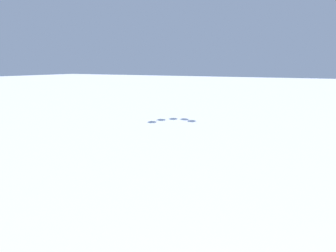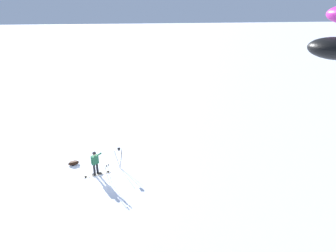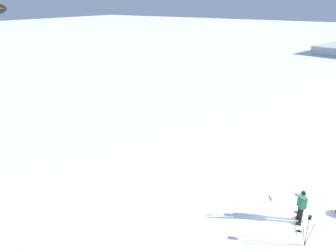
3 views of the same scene
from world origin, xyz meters
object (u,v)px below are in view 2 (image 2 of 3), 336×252
(snowboarder, at_px, (95,161))
(gear_bag_large, at_px, (74,163))
(snowboard, at_px, (97,174))
(camera_tripod, at_px, (119,154))
(ski_poles, at_px, (108,171))

(snowboarder, distance_m, gear_bag_large, 2.34)
(snowboarder, bearing_deg, gear_bag_large, 46.39)
(snowboarder, xyz_separation_m, gear_bag_large, (1.50, 1.58, -0.85))
(snowboarder, xyz_separation_m, snowboard, (-0.01, -0.04, -0.95))
(snowboarder, xyz_separation_m, camera_tripod, (0.57, -1.48, 0.06))
(snowboarder, height_order, gear_bag_large, snowboarder)
(snowboard, height_order, camera_tripod, camera_tripod)
(snowboard, bearing_deg, snowboarder, 69.48)
(camera_tripod, bearing_deg, snowboarder, 111.02)
(snowboarder, bearing_deg, snowboard, -110.52)
(snowboarder, bearing_deg, camera_tripod, -68.98)
(ski_poles, bearing_deg, snowboard, 33.45)
(snowboard, relative_size, gear_bag_large, 2.22)
(camera_tripod, bearing_deg, ski_poles, 159.40)
(snowboarder, distance_m, camera_tripod, 1.59)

